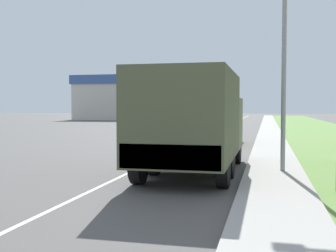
# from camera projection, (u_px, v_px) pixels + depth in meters

# --- Properties ---
(ground_plane) EXTENTS (180.00, 180.00, 0.00)m
(ground_plane) POSITION_uv_depth(u_px,v_px,m) (221.00, 129.00, 39.87)
(ground_plane) COLOR #565451
(lane_centre_stripe) EXTENTS (0.12, 120.00, 0.00)m
(lane_centre_stripe) POSITION_uv_depth(u_px,v_px,m) (221.00, 129.00, 39.87)
(lane_centre_stripe) COLOR silver
(lane_centre_stripe) RESTS_ON ground
(sidewalk_right) EXTENTS (1.80, 120.00, 0.12)m
(sidewalk_right) POSITION_uv_depth(u_px,v_px,m) (270.00, 129.00, 38.84)
(sidewalk_right) COLOR #ADAAA3
(sidewalk_right) RESTS_ON ground
(grass_strip_right) EXTENTS (7.00, 120.00, 0.02)m
(grass_strip_right) POSITION_uv_depth(u_px,v_px,m) (320.00, 130.00, 37.83)
(grass_strip_right) COLOR #6B9347
(grass_strip_right) RESTS_ON ground
(military_truck) EXTENTS (2.59, 7.25, 3.11)m
(military_truck) POSITION_uv_depth(u_px,v_px,m) (194.00, 119.00, 13.13)
(military_truck) COLOR #545B3D
(military_truck) RESTS_ON ground
(car_nearest_ahead) EXTENTS (1.71, 4.78, 1.55)m
(car_nearest_ahead) POSITION_uv_depth(u_px,v_px,m) (224.00, 132.00, 23.32)
(car_nearest_ahead) COLOR tan
(car_nearest_ahead) RESTS_ON ground
(car_second_ahead) EXTENTS (1.70, 4.82, 1.68)m
(car_second_ahead) POSITION_uv_depth(u_px,v_px,m) (188.00, 123.00, 34.34)
(car_second_ahead) COLOR maroon
(car_second_ahead) RESTS_ON ground
(car_third_ahead) EXTENTS (1.84, 4.84, 1.53)m
(car_third_ahead) POSITION_uv_depth(u_px,v_px,m) (209.00, 120.00, 43.86)
(car_third_ahead) COLOR #336B3D
(car_third_ahead) RESTS_ON ground
(car_fourth_ahead) EXTENTS (1.90, 4.29, 1.60)m
(car_fourth_ahead) POSITION_uv_depth(u_px,v_px,m) (220.00, 117.00, 55.33)
(car_fourth_ahead) COLOR silver
(car_fourth_ahead) RESTS_ON ground
(lamp_post) EXTENTS (1.69, 0.24, 6.86)m
(lamp_post) POSITION_uv_depth(u_px,v_px,m) (277.00, 38.00, 12.90)
(lamp_post) COLOR gray
(lamp_post) RESTS_ON sidewalk_right
(building_distant) EXTENTS (14.95, 8.44, 7.14)m
(building_distant) POSITION_uv_depth(u_px,v_px,m) (122.00, 98.00, 69.50)
(building_distant) COLOR beige
(building_distant) RESTS_ON ground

